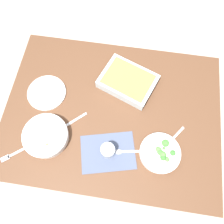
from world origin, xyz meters
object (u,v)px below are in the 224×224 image
object	(u,v)px
stew_bowl	(46,136)
drink_cup	(108,151)
baking_dish	(128,81)
spoon_by_stew	(69,124)
spoon_spare	(126,152)
fork_on_table	(15,154)
broccoli_bowl	(160,153)
side_plate	(47,93)
spoon_by_broccoli	(170,142)

from	to	relation	value
stew_bowl	drink_cup	distance (m)	0.33
baking_dish	spoon_by_stew	bearing A→B (deg)	-134.23
drink_cup	spoon_by_stew	bearing A→B (deg)	153.11
baking_dish	spoon_spare	xyz separation A→B (m)	(0.04, -0.40, -0.03)
fork_on_table	broccoli_bowl	bearing A→B (deg)	8.50
broccoli_bowl	fork_on_table	distance (m)	0.75
spoon_spare	fork_on_table	size ratio (longest dim) A/B	1.16
stew_bowl	baking_dish	xyz separation A→B (m)	(0.38, 0.38, 0.00)
stew_bowl	side_plate	xyz separation A→B (m)	(-0.07, 0.25, -0.03)
spoon_by_broccoli	drink_cup	bearing A→B (deg)	-161.89
drink_cup	fork_on_table	world-z (taller)	drink_cup
drink_cup	spoon_spare	bearing A→B (deg)	10.22
broccoli_bowl	side_plate	xyz separation A→B (m)	(-0.66, 0.25, -0.02)
baking_dish	side_plate	world-z (taller)	baking_dish
baking_dish	spoon_by_broccoli	world-z (taller)	baking_dish
spoon_by_stew	broccoli_bowl	bearing A→B (deg)	-10.05
spoon_spare	broccoli_bowl	bearing A→B (deg)	4.78
side_plate	spoon_spare	size ratio (longest dim) A/B	1.25
drink_cup	spoon_spare	size ratio (longest dim) A/B	0.48
spoon_spare	side_plate	bearing A→B (deg)	151.78
spoon_by_stew	spoon_by_broccoli	distance (m)	0.55
broccoli_bowl	drink_cup	distance (m)	0.26
stew_bowl	spoon_by_broccoli	distance (m)	0.65
baking_dish	drink_cup	world-z (taller)	drink_cup
fork_on_table	stew_bowl	bearing A→B (deg)	37.22
stew_bowl	broccoli_bowl	size ratio (longest dim) A/B	1.14
stew_bowl	side_plate	distance (m)	0.26
broccoli_bowl	spoon_by_stew	size ratio (longest dim) A/B	1.46
spoon_by_broccoli	spoon_by_stew	bearing A→B (deg)	178.35
broccoli_bowl	drink_cup	size ratio (longest dim) A/B	2.45
stew_bowl	baking_dish	distance (m)	0.54
spoon_spare	fork_on_table	bearing A→B (deg)	-170.42
side_plate	spoon_by_stew	size ratio (longest dim) A/B	1.54
side_plate	fork_on_table	xyz separation A→B (m)	(-0.08, -0.36, -0.00)
baking_dish	drink_cup	bearing A→B (deg)	-96.95
spoon_by_stew	side_plate	bearing A→B (deg)	135.47
broccoli_bowl	baking_dish	xyz separation A→B (m)	(-0.21, 0.38, 0.00)
stew_bowl	fork_on_table	bearing A→B (deg)	-142.78
fork_on_table	baking_dish	bearing A→B (deg)	42.97
spoon_spare	spoon_by_stew	bearing A→B (deg)	162.73
broccoli_bowl	fork_on_table	bearing A→B (deg)	-171.50
drink_cup	fork_on_table	xyz separation A→B (m)	(-0.48, -0.08, -0.04)
spoon_spare	drink_cup	bearing A→B (deg)	-169.78
spoon_by_stew	spoon_by_broccoli	world-z (taller)	same
stew_bowl	baking_dish	bearing A→B (deg)	44.90
drink_cup	spoon_by_broccoli	world-z (taller)	drink_cup
stew_bowl	side_plate	size ratio (longest dim) A/B	1.08
stew_bowl	side_plate	world-z (taller)	stew_bowl
spoon_by_stew	fork_on_table	size ratio (longest dim) A/B	0.94
baking_dish	broccoli_bowl	bearing A→B (deg)	-60.90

